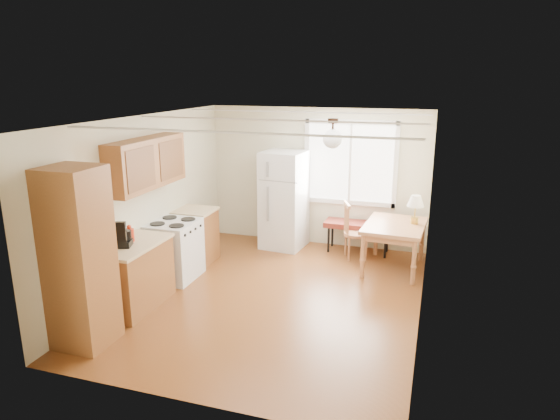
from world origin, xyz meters
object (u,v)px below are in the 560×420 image
at_px(refrigerator, 284,200).
at_px(bench, 358,226).
at_px(dining_table, 395,230).
at_px(chair, 351,227).

bearing_deg(refrigerator, bench, 10.35).
height_order(dining_table, chair, chair).
relative_size(bench, dining_table, 0.93).
bearing_deg(refrigerator, chair, -5.18).
bearing_deg(bench, refrigerator, -174.83).
bearing_deg(dining_table, bench, 141.11).
bearing_deg(chair, refrigerator, 147.10).
distance_m(refrigerator, dining_table, 2.09).
xyz_separation_m(refrigerator, dining_table, (2.01, -0.52, -0.22)).
distance_m(bench, dining_table, 0.93).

